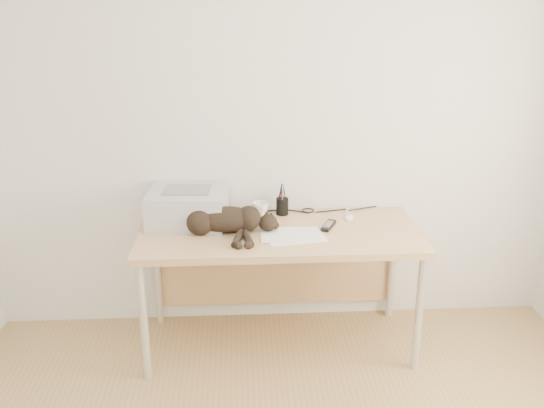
{
  "coord_description": "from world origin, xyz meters",
  "views": [
    {
      "loc": [
        -0.23,
        -1.79,
        2.04
      ],
      "look_at": [
        -0.05,
        1.34,
        0.92
      ],
      "focal_mm": 40.0,
      "sensor_mm": 36.0,
      "label": 1
    }
  ],
  "objects": [
    {
      "name": "mug",
      "position": [
        -0.1,
        1.62,
        0.79
      ],
      "size": [
        0.14,
        0.14,
        0.09
      ],
      "primitive_type": "imported",
      "rotation": [
        0.0,
        0.0,
        1.03
      ],
      "color": "white",
      "rests_on": "desk"
    },
    {
      "name": "wall_back",
      "position": [
        0.0,
        1.75,
        1.3
      ],
      "size": [
        3.5,
        0.0,
        3.5
      ],
      "primitive_type": "plane",
      "rotation": [
        1.57,
        0.0,
        0.0
      ],
      "color": "silver",
      "rests_on": "floor"
    },
    {
      "name": "desk",
      "position": [
        0.0,
        1.48,
        0.61
      ],
      "size": [
        1.6,
        0.7,
        0.74
      ],
      "color": "tan",
      "rests_on": "floor"
    },
    {
      "name": "remote_grey",
      "position": [
        -0.18,
        1.51,
        0.75
      ],
      "size": [
        0.06,
        0.17,
        0.02
      ],
      "primitive_type": "cube",
      "rotation": [
        0.0,
        0.0,
        0.11
      ],
      "color": "gray",
      "rests_on": "desk"
    },
    {
      "name": "printer",
      "position": [
        -0.53,
        1.55,
        0.84
      ],
      "size": [
        0.47,
        0.42,
        0.21
      ],
      "color": "#B2B2B7",
      "rests_on": "desk"
    },
    {
      "name": "papers",
      "position": [
        0.07,
        1.31,
        0.74
      ],
      "size": [
        0.37,
        0.28,
        0.01
      ],
      "color": "white",
      "rests_on": "desk"
    },
    {
      "name": "cat",
      "position": [
        -0.32,
        1.38,
        0.81
      ],
      "size": [
        0.7,
        0.32,
        0.16
      ],
      "rotation": [
        0.0,
        0.0,
        0.01
      ],
      "color": "black",
      "rests_on": "desk"
    },
    {
      "name": "remote_black",
      "position": [
        0.29,
        1.43,
        0.75
      ],
      "size": [
        0.11,
        0.17,
        0.02
      ],
      "primitive_type": "cube",
      "rotation": [
        0.0,
        0.0,
        -0.42
      ],
      "color": "black",
      "rests_on": "desk"
    },
    {
      "name": "pen_cup",
      "position": [
        0.04,
        1.66,
        0.79
      ],
      "size": [
        0.07,
        0.07,
        0.19
      ],
      "color": "black",
      "rests_on": "desk"
    },
    {
      "name": "mouse",
      "position": [
        0.43,
        1.56,
        0.76
      ],
      "size": [
        0.09,
        0.11,
        0.03
      ],
      "primitive_type": "ellipsoid",
      "rotation": [
        0.0,
        0.0,
        -0.36
      ],
      "color": "white",
      "rests_on": "desk"
    },
    {
      "name": "cable_tangle",
      "position": [
        0.0,
        1.7,
        0.75
      ],
      "size": [
        1.36,
        0.08,
        0.01
      ],
      "primitive_type": null,
      "color": "black",
      "rests_on": "desk"
    }
  ]
}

